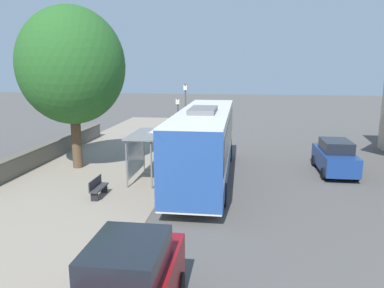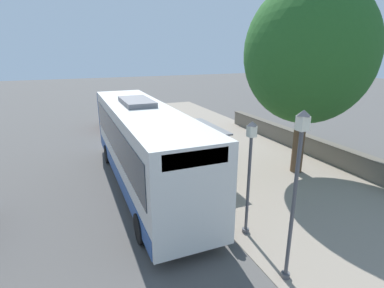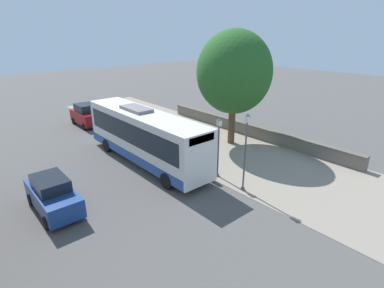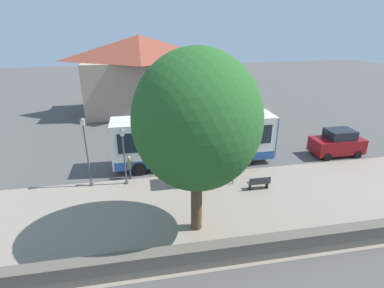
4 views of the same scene
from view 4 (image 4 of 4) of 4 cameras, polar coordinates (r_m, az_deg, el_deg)
name	(u,v)px [view 4 (image 4 of 4)]	position (r m, az deg, el deg)	size (l,w,h in m)	color
ground_plane	(184,175)	(21.18, -1.57, -5.85)	(120.00, 120.00, 0.00)	#514F4C
sidewalk_plaza	(196,211)	(17.39, 0.82, -12.69)	(9.00, 44.00, 0.02)	gray
stone_wall	(214,254)	(13.96, 4.30, -20.21)	(0.60, 20.00, 1.08)	#6B6356
background_building	(141,73)	(36.09, -9.76, 13.13)	(8.16, 12.89, 8.69)	tan
bus	(195,139)	(22.02, 0.52, 1.00)	(2.62, 11.84, 3.86)	silver
bus_shelter	(208,155)	(19.26, 3.14, -2.19)	(1.52, 3.48, 2.45)	slate
pedestrian	(130,165)	(20.65, -11.82, -4.02)	(0.34, 0.22, 1.69)	#2D3347
bench	(259,183)	(19.68, 12.65, -7.21)	(0.40, 1.43, 0.88)	#333338
street_lamp_near	(86,147)	(19.72, -19.51, -0.53)	(0.28, 0.28, 4.68)	#4C4C51
street_lamp_far	(124,152)	(19.49, -12.88, -1.41)	(0.28, 0.28, 3.92)	#4C4C51
shade_tree	(197,121)	(13.48, 0.97, 4.39)	(5.89, 5.89, 9.09)	brown
parked_car_behind_bus	(337,143)	(26.53, 25.95, 0.18)	(2.01, 4.03, 2.13)	maroon
parked_car_far_lane	(158,125)	(28.68, -6.50, 3.67)	(1.84, 4.23, 1.87)	navy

